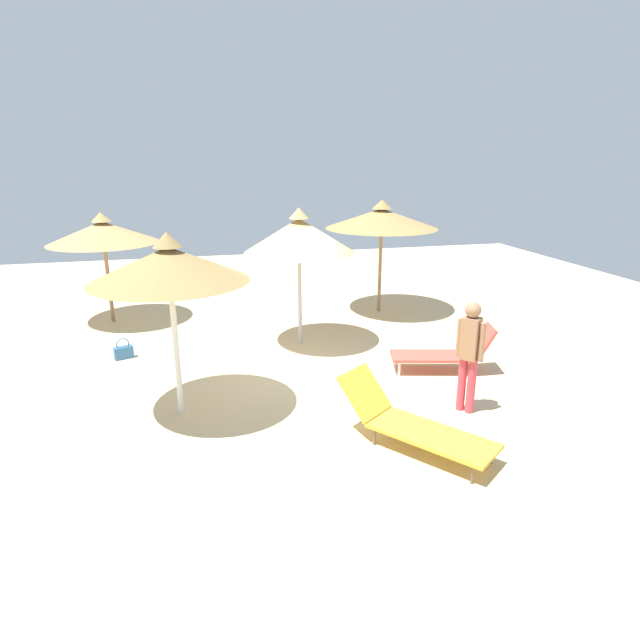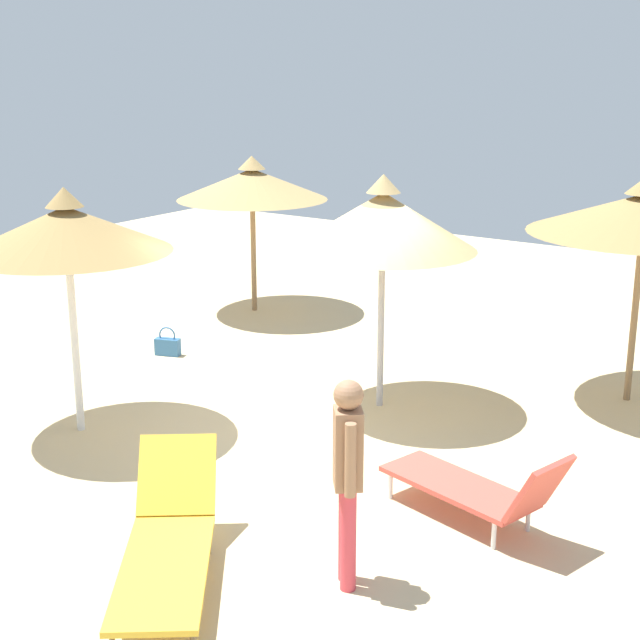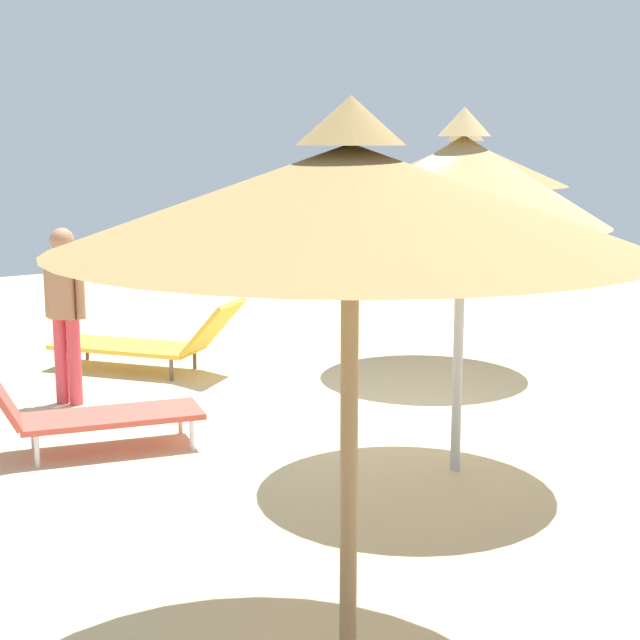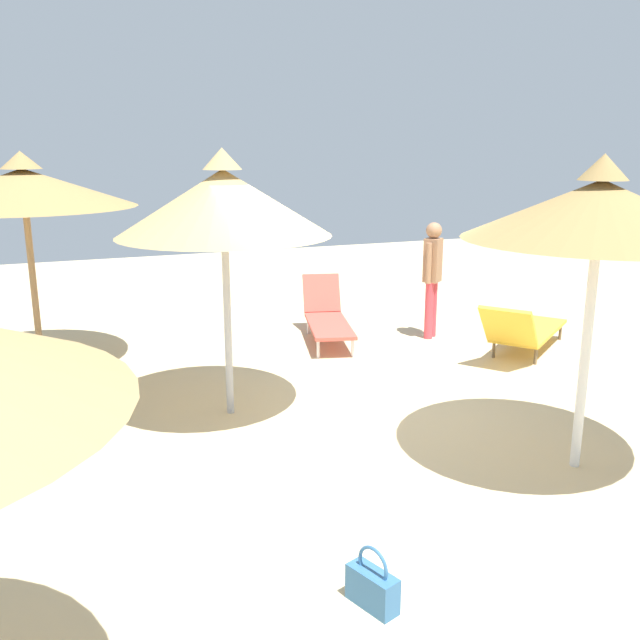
{
  "view_description": "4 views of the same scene",
  "coord_description": "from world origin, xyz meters",
  "px_view_note": "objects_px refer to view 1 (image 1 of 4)",
  "views": [
    {
      "loc": [
        -1.78,
        -9.33,
        3.85
      ],
      "look_at": [
        0.54,
        0.03,
        0.83
      ],
      "focal_mm": 29.57,
      "sensor_mm": 36.0,
      "label": 1
    },
    {
      "loc": [
        5.89,
        -8.31,
        4.19
      ],
      "look_at": [
        -0.01,
        0.31,
        1.22
      ],
      "focal_mm": 52.3,
      "sensor_mm": 36.0,
      "label": 2
    },
    {
      "loc": [
        5.43,
        6.54,
        2.63
      ],
      "look_at": [
        0.75,
        -0.3,
        1.06
      ],
      "focal_mm": 53.85,
      "sensor_mm": 36.0,
      "label": 3
    },
    {
      "loc": [
        -6.65,
        2.8,
        2.89
      ],
      "look_at": [
        0.31,
        0.02,
        0.98
      ],
      "focal_mm": 38.55,
      "sensor_mm": 36.0,
      "label": 4
    }
  ],
  "objects_px": {
    "parasol_umbrella_back": "(382,218)",
    "lounge_chair_far_left": "(411,422)",
    "person_standing_far_right": "(470,350)",
    "parasol_umbrella_near_right": "(169,264)",
    "parasol_umbrella_front": "(299,235)",
    "parasol_umbrella_edge": "(103,232)",
    "handbag": "(124,352)",
    "lounge_chair_near_left": "(447,352)"
  },
  "relations": [
    {
      "from": "person_standing_far_right",
      "to": "parasol_umbrella_near_right",
      "type": "bearing_deg",
      "value": 166.79
    },
    {
      "from": "parasol_umbrella_front",
      "to": "lounge_chair_far_left",
      "type": "relative_size",
      "value": 1.31
    },
    {
      "from": "parasol_umbrella_near_right",
      "to": "parasol_umbrella_back",
      "type": "distance_m",
      "value": 6.74
    },
    {
      "from": "parasol_umbrella_front",
      "to": "parasol_umbrella_back",
      "type": "height_order",
      "value": "parasol_umbrella_front"
    },
    {
      "from": "lounge_chair_far_left",
      "to": "person_standing_far_right",
      "type": "xyz_separation_m",
      "value": [
        1.26,
        0.77,
        0.66
      ]
    },
    {
      "from": "parasol_umbrella_near_right",
      "to": "handbag",
      "type": "relative_size",
      "value": 6.61
    },
    {
      "from": "parasol_umbrella_back",
      "to": "handbag",
      "type": "bearing_deg",
      "value": -162.15
    },
    {
      "from": "lounge_chair_near_left",
      "to": "parasol_umbrella_edge",
      "type": "bearing_deg",
      "value": 143.27
    },
    {
      "from": "parasol_umbrella_edge",
      "to": "parasol_umbrella_back",
      "type": "bearing_deg",
      "value": -6.3
    },
    {
      "from": "parasol_umbrella_back",
      "to": "person_standing_far_right",
      "type": "xyz_separation_m",
      "value": [
        -0.6,
        -5.6,
        -1.35
      ]
    },
    {
      "from": "parasol_umbrella_near_right",
      "to": "parasol_umbrella_edge",
      "type": "bearing_deg",
      "value": 107.02
    },
    {
      "from": "parasol_umbrella_front",
      "to": "lounge_chair_near_left",
      "type": "relative_size",
      "value": 1.49
    },
    {
      "from": "parasol_umbrella_front",
      "to": "person_standing_far_right",
      "type": "relative_size",
      "value": 1.61
    },
    {
      "from": "lounge_chair_near_left",
      "to": "parasol_umbrella_back",
      "type": "bearing_deg",
      "value": 87.81
    },
    {
      "from": "lounge_chair_far_left",
      "to": "person_standing_far_right",
      "type": "height_order",
      "value": "person_standing_far_right"
    },
    {
      "from": "parasol_umbrella_edge",
      "to": "handbag",
      "type": "bearing_deg",
      "value": -79.19
    },
    {
      "from": "parasol_umbrella_edge",
      "to": "person_standing_far_right",
      "type": "distance_m",
      "value": 8.76
    },
    {
      "from": "parasol_umbrella_edge",
      "to": "lounge_chair_near_left",
      "type": "distance_m",
      "value": 8.19
    },
    {
      "from": "parasol_umbrella_front",
      "to": "lounge_chair_near_left",
      "type": "distance_m",
      "value": 3.69
    },
    {
      "from": "parasol_umbrella_back",
      "to": "parasol_umbrella_edge",
      "type": "height_order",
      "value": "parasol_umbrella_back"
    },
    {
      "from": "parasol_umbrella_back",
      "to": "parasol_umbrella_front",
      "type": "bearing_deg",
      "value": -141.93
    },
    {
      "from": "handbag",
      "to": "lounge_chair_near_left",
      "type": "bearing_deg",
      "value": -19.67
    },
    {
      "from": "parasol_umbrella_front",
      "to": "lounge_chair_near_left",
      "type": "xyz_separation_m",
      "value": [
        2.32,
        -2.12,
        -1.94
      ]
    },
    {
      "from": "parasol_umbrella_near_right",
      "to": "lounge_chair_far_left",
      "type": "distance_m",
      "value": 4.08
    },
    {
      "from": "parasol_umbrella_near_right",
      "to": "person_standing_far_right",
      "type": "relative_size",
      "value": 1.59
    },
    {
      "from": "parasol_umbrella_edge",
      "to": "handbag",
      "type": "distance_m",
      "value": 3.38
    },
    {
      "from": "parasol_umbrella_front",
      "to": "handbag",
      "type": "xyz_separation_m",
      "value": [
        -3.57,
        -0.01,
        -2.17
      ]
    },
    {
      "from": "lounge_chair_near_left",
      "to": "person_standing_far_right",
      "type": "height_order",
      "value": "person_standing_far_right"
    },
    {
      "from": "person_standing_far_right",
      "to": "lounge_chair_far_left",
      "type": "bearing_deg",
      "value": -148.64
    },
    {
      "from": "parasol_umbrella_near_right",
      "to": "lounge_chair_near_left",
      "type": "relative_size",
      "value": 1.47
    },
    {
      "from": "parasol_umbrella_front",
      "to": "handbag",
      "type": "distance_m",
      "value": 4.18
    },
    {
      "from": "parasol_umbrella_back",
      "to": "lounge_chair_far_left",
      "type": "height_order",
      "value": "parasol_umbrella_back"
    },
    {
      "from": "parasol_umbrella_edge",
      "to": "lounge_chair_near_left",
      "type": "height_order",
      "value": "parasol_umbrella_edge"
    },
    {
      "from": "parasol_umbrella_edge",
      "to": "lounge_chair_near_left",
      "type": "bearing_deg",
      "value": -36.73
    },
    {
      "from": "lounge_chair_near_left",
      "to": "handbag",
      "type": "relative_size",
      "value": 4.5
    },
    {
      "from": "parasol_umbrella_back",
      "to": "lounge_chair_far_left",
      "type": "relative_size",
      "value": 1.29
    },
    {
      "from": "lounge_chair_far_left",
      "to": "lounge_chair_near_left",
      "type": "relative_size",
      "value": 1.14
    },
    {
      "from": "lounge_chair_near_left",
      "to": "parasol_umbrella_front",
      "type": "bearing_deg",
      "value": 137.7
    },
    {
      "from": "lounge_chair_far_left",
      "to": "lounge_chair_near_left",
      "type": "distance_m",
      "value": 2.87
    },
    {
      "from": "parasol_umbrella_near_right",
      "to": "parasol_umbrella_back",
      "type": "xyz_separation_m",
      "value": [
        4.94,
        4.58,
        0.01
      ]
    },
    {
      "from": "parasol_umbrella_front",
      "to": "lounge_chair_near_left",
      "type": "bearing_deg",
      "value": -42.3
    },
    {
      "from": "lounge_chair_far_left",
      "to": "handbag",
      "type": "bearing_deg",
      "value": 133.5
    }
  ]
}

